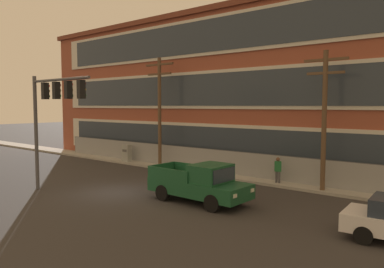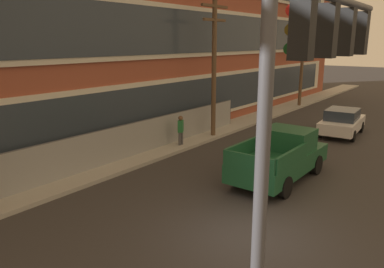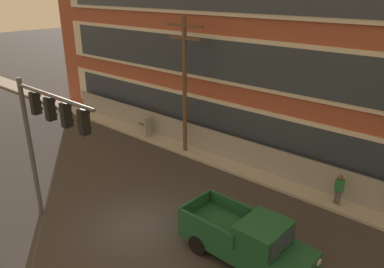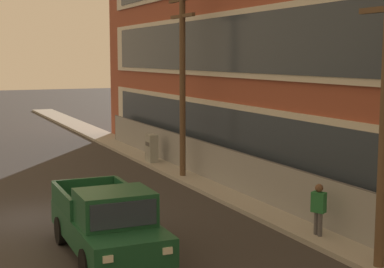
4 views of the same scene
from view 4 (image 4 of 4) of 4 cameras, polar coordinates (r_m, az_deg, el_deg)
ground_plane at (r=20.56m, az=-15.34°, el=-7.85°), size 160.00×160.00×0.00m
sidewalk_building_side at (r=22.94m, az=3.89°, el=-5.80°), size 80.00×1.91×0.16m
chain_link_fence at (r=24.67m, az=2.18°, el=-2.95°), size 27.94×0.06×1.73m
pickup_truck_dark_green at (r=16.00m, az=-8.10°, el=-8.59°), size 5.26×2.20×1.95m
utility_pole_near_corner at (r=25.47m, az=-0.93°, el=5.88°), size 2.72×0.26×8.28m
electrical_cabinet at (r=29.29m, az=-3.93°, el=-1.54°), size 0.74×0.45×1.53m
pedestrian_near_cabinet at (r=17.62m, az=12.17°, el=-7.03°), size 0.47×0.40×1.69m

